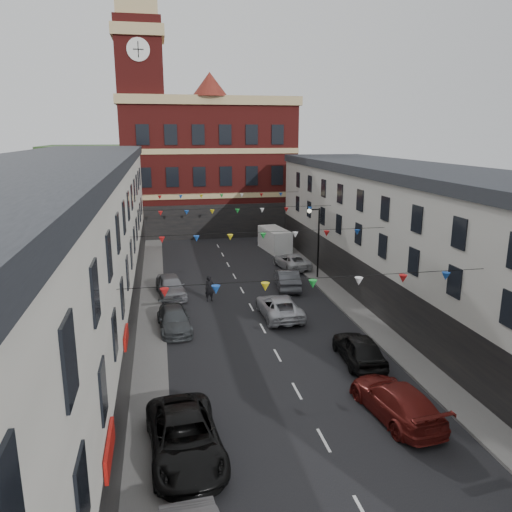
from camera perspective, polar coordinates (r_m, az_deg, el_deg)
ground at (r=28.19m, az=2.47°, el=-11.29°), size 160.00×160.00×0.00m
pavement_left at (r=29.33m, az=-11.93°, el=-10.39°), size 1.80×64.00×0.15m
pavement_right at (r=32.04m, az=13.84°, el=-8.36°), size 1.80×64.00×0.15m
terrace_left at (r=27.24m, az=-22.82°, el=-1.32°), size 8.40×56.00×10.70m
terrace_right at (r=32.14m, az=23.01°, el=-0.06°), size 8.40×56.00×9.70m
civic_building at (r=63.14m, az=-5.59°, el=10.33°), size 20.60×13.30×18.50m
clock_tower at (r=59.88m, az=-12.92°, el=16.38°), size 5.60×5.60×30.00m
distant_hill at (r=87.09m, az=-9.75°, el=9.09°), size 40.00×14.00×10.00m
street_lamp at (r=41.57m, az=6.85°, el=2.58°), size 1.10×0.36×6.00m
car_left_c at (r=20.21m, az=-8.13°, el=-19.86°), size 3.07×5.95×1.60m
car_left_d at (r=31.74m, az=-9.34°, el=-7.18°), size 2.24×4.79×1.35m
car_left_e at (r=38.00m, az=-9.72°, el=-3.42°), size 2.49×4.97×1.63m
car_right_c at (r=23.18m, az=15.71°, el=-15.61°), size 2.78×5.54×1.54m
car_right_d at (r=27.65m, az=11.69°, el=-10.30°), size 2.08×4.72×1.58m
car_right_e at (r=39.49m, az=3.59°, el=-2.63°), size 2.21×4.88×1.55m
car_right_f at (r=45.37m, az=4.09°, el=-0.58°), size 2.87×5.15×1.36m
moving_car at (r=33.47m, az=2.65°, el=-5.79°), size 2.53×5.26×1.45m
white_van at (r=52.13m, az=2.14°, el=1.88°), size 2.63×5.39×2.29m
pedestrian at (r=36.56m, az=-5.33°, el=-3.74°), size 0.77×0.59×1.90m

